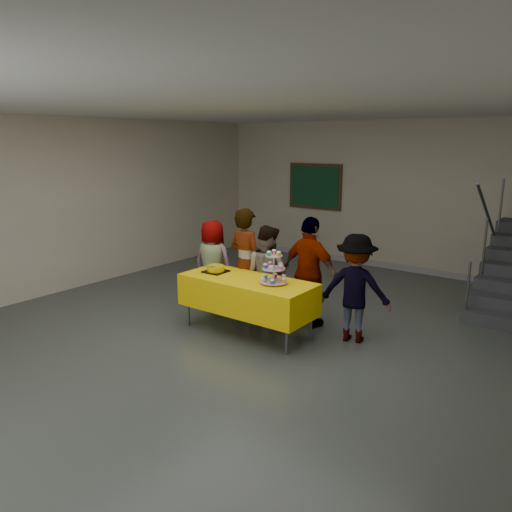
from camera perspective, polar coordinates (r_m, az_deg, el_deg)
The scene contains 10 objects.
room_shell at distance 6.06m, azimuth -2.02°, elevation 8.67°, with size 10.00×10.04×3.02m.
bake_table at distance 6.81m, azimuth -1.01°, elevation -4.36°, with size 1.88×0.78×0.77m.
cupcake_stand at distance 6.49m, azimuth 2.05°, elevation -1.72°, with size 0.38×0.38×0.44m.
bear_cake at distance 7.10m, azimuth -4.63°, elevation -1.38°, with size 0.32×0.36×0.12m.
schoolchild_a at distance 7.97m, azimuth -4.96°, elevation -0.80°, with size 0.67×0.44×1.38m, color slate.
schoolchild_b at distance 7.36m, azimuth -1.16°, elevation -0.84°, with size 0.60×0.39×1.65m, color slate.
schoolchild_c at distance 7.26m, azimuth 1.27°, elevation -1.99°, with size 0.69×0.54×1.42m, color slate.
schoolchild_d at distance 7.03m, azimuth 6.17°, elevation -1.90°, with size 0.92×0.38×1.58m, color slate.
schoolchild_e at distance 6.64m, azimuth 11.30°, elevation -3.62°, with size 0.93×0.53×1.43m, color slate.
noticeboard at distance 11.20m, azimuth 6.75°, elevation 7.90°, with size 1.30×0.05×1.00m.
Camera 1 is at (3.78, -4.69, 2.60)m, focal length 35.00 mm.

